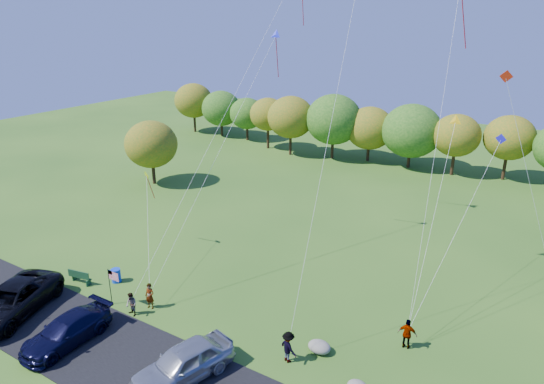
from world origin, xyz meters
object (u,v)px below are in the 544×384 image
(minivan_silver, at_px, (183,363))
(park_bench, at_px, (80,276))
(flyer_b, at_px, (131,304))
(flyer_a, at_px, (150,296))
(minivan_navy, at_px, (66,331))
(flyer_c, at_px, (288,347))
(trash_barrel, at_px, (116,275))
(flyer_d, at_px, (407,334))
(minivan_dark, at_px, (11,301))

(minivan_silver, height_order, park_bench, minivan_silver)
(flyer_b, relative_size, park_bench, 0.88)
(minivan_silver, height_order, flyer_a, minivan_silver)
(minivan_navy, height_order, flyer_b, minivan_navy)
(minivan_silver, bearing_deg, flyer_c, 61.65)
(minivan_navy, distance_m, flyer_b, 3.97)
(minivan_navy, bearing_deg, flyer_c, 24.92)
(minivan_navy, xyz_separation_m, trash_barrel, (-2.98, 6.08, -0.35))
(flyer_a, bearing_deg, flyer_c, -8.54)
(minivan_navy, distance_m, minivan_silver, 7.58)
(park_bench, bearing_deg, flyer_d, 2.89)
(minivan_silver, distance_m, flyer_b, 6.96)
(minivan_dark, xyz_separation_m, minivan_silver, (12.73, 1.32, -0.02))
(minivan_dark, xyz_separation_m, flyer_d, (21.51, 9.73, -0.10))
(minivan_silver, bearing_deg, minivan_navy, -154.90)
(flyer_d, xyz_separation_m, trash_barrel, (-19.23, -3.64, -0.42))
(minivan_navy, relative_size, flyer_a, 3.10)
(minivan_dark, height_order, minivan_silver, minivan_dark)
(minivan_dark, bearing_deg, flyer_d, 5.62)
(flyer_a, bearing_deg, minivan_silver, -41.44)
(flyer_c, xyz_separation_m, trash_barrel, (-14.22, 0.79, -0.41))
(flyer_d, relative_size, park_bench, 1.04)
(flyer_b, bearing_deg, flyer_c, 19.83)
(flyer_d, bearing_deg, minivan_dark, 18.26)
(minivan_dark, distance_m, flyer_c, 17.33)
(minivan_dark, relative_size, minivan_navy, 1.27)
(minivan_silver, height_order, flyer_b, minivan_silver)
(minivan_navy, xyz_separation_m, park_bench, (-4.94, 4.62, -0.31))
(minivan_navy, bearing_deg, flyer_d, 30.59)
(minivan_silver, xyz_separation_m, flyer_d, (8.78, 8.41, -0.08))
(trash_barrel, bearing_deg, minivan_navy, -63.86)
(flyer_c, distance_m, park_bench, 16.19)
(minivan_navy, height_order, park_bench, minivan_navy)
(park_bench, bearing_deg, flyer_b, -18.13)
(minivan_dark, bearing_deg, minivan_navy, -18.66)
(flyer_a, distance_m, flyer_b, 1.24)
(flyer_a, height_order, flyer_c, flyer_c)
(flyer_b, distance_m, trash_barrel, 4.56)
(minivan_silver, distance_m, flyer_d, 12.16)
(minivan_silver, relative_size, trash_barrel, 5.66)
(minivan_silver, relative_size, flyer_c, 3.04)
(flyer_b, bearing_deg, minivan_navy, -92.61)
(minivan_navy, height_order, flyer_d, flyer_d)
(flyer_d, bearing_deg, minivan_silver, 37.69)
(minivan_silver, distance_m, trash_barrel, 11.49)
(minivan_navy, bearing_deg, flyer_b, 75.32)
(minivan_navy, xyz_separation_m, minivan_silver, (7.46, 1.31, 0.15))
(flyer_a, relative_size, flyer_d, 0.95)
(flyer_b, relative_size, trash_barrel, 1.59)
(flyer_a, relative_size, flyer_b, 1.12)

